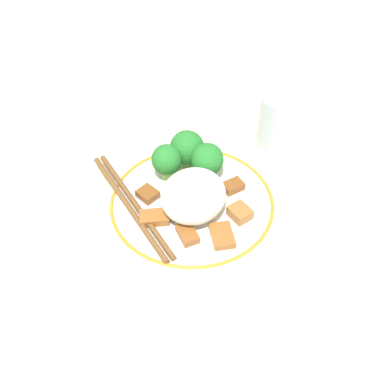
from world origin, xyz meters
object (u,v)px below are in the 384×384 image
at_px(broccoli_back_center, 187,148).
at_px(drinking_glass, 283,122).
at_px(chopsticks, 132,205).
at_px(broccoli_back_right, 167,160).
at_px(plate, 192,205).
at_px(broccoli_back_left, 207,160).

distance_m(broccoli_back_center, drinking_glass, 0.15).
distance_m(chopsticks, drinking_glass, 0.25).
xyz_separation_m(broccoli_back_right, drinking_glass, (0.16, -0.08, 0.00)).
height_order(broccoli_back_center, drinking_glass, drinking_glass).
bearing_deg(plate, chopsticks, 133.60).
bearing_deg(plate, broccoli_back_right, 72.80).
height_order(broccoli_back_center, broccoli_back_right, broccoli_back_center).
distance_m(broccoli_back_left, drinking_glass, 0.14).
bearing_deg(broccoli_back_center, drinking_glass, -31.73).
bearing_deg(broccoli_back_left, chopsticks, 157.63).
relative_size(plate, chopsticks, 1.10).
bearing_deg(chopsticks, broccoli_back_center, -3.43).
distance_m(plate, broccoli_back_center, 0.08).
height_order(plate, drinking_glass, drinking_glass).
relative_size(broccoli_back_center, chopsticks, 0.28).
bearing_deg(broccoli_back_center, broccoli_back_left, -95.28).
xyz_separation_m(broccoli_back_left, broccoli_back_right, (-0.03, 0.04, -0.00)).
bearing_deg(drinking_glass, broccoli_back_center, 148.27).
relative_size(broccoli_back_left, drinking_glass, 0.58).
relative_size(broccoli_back_right, drinking_glass, 0.57).
xyz_separation_m(broccoli_back_left, drinking_glass, (0.13, -0.04, 0.00)).
xyz_separation_m(broccoli_back_center, broccoli_back_right, (-0.04, 0.01, 0.00)).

